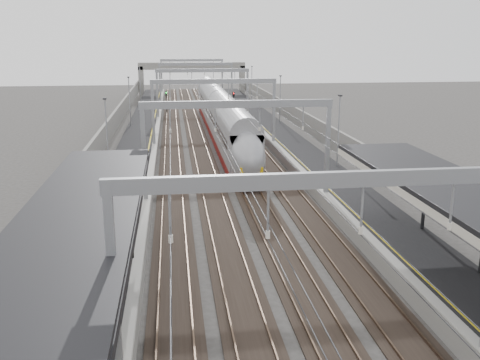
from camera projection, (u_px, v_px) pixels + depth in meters
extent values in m
cube|color=black|center=(140.00, 144.00, 58.39)|extent=(4.00, 120.00, 1.00)
cube|color=black|center=(283.00, 140.00, 60.34)|extent=(4.00, 120.00, 1.00)
cube|color=black|center=(172.00, 147.00, 58.93)|extent=(2.40, 140.00, 0.08)
cube|color=brown|center=(165.00, 146.00, 58.82)|extent=(0.07, 140.00, 0.14)
cube|color=brown|center=(178.00, 146.00, 59.00)|extent=(0.07, 140.00, 0.14)
cube|color=black|center=(199.00, 146.00, 59.30)|extent=(2.40, 140.00, 0.08)
cube|color=brown|center=(193.00, 146.00, 59.19)|extent=(0.07, 140.00, 0.14)
cube|color=brown|center=(206.00, 145.00, 59.36)|extent=(0.07, 140.00, 0.14)
cube|color=black|center=(226.00, 146.00, 59.66)|extent=(2.40, 140.00, 0.08)
cube|color=brown|center=(220.00, 145.00, 59.55)|extent=(0.07, 140.00, 0.14)
cube|color=brown|center=(232.00, 145.00, 59.73)|extent=(0.07, 140.00, 0.14)
cube|color=black|center=(252.00, 145.00, 60.03)|extent=(2.40, 140.00, 0.08)
cube|color=brown|center=(246.00, 144.00, 59.92)|extent=(0.07, 140.00, 0.14)
cube|color=brown|center=(259.00, 144.00, 60.09)|extent=(0.07, 140.00, 0.14)
cube|color=gray|center=(113.00, 283.00, 16.38)|extent=(0.28, 0.28, 6.60)
cube|color=gray|center=(317.00, 180.00, 16.37)|extent=(13.00, 0.25, 0.50)
cube|color=gray|center=(144.00, 151.00, 35.56)|extent=(0.28, 0.28, 6.60)
cube|color=gray|center=(328.00, 147.00, 37.10)|extent=(0.28, 0.28, 6.60)
cube|color=gray|center=(238.00, 104.00, 35.55)|extent=(13.00, 0.25, 0.50)
cube|color=gray|center=(153.00, 112.00, 54.75)|extent=(0.28, 0.28, 6.60)
cube|color=gray|center=(274.00, 110.00, 56.28)|extent=(0.28, 0.28, 6.60)
cube|color=gray|center=(214.00, 81.00, 54.74)|extent=(13.00, 0.25, 0.50)
cube|color=gray|center=(157.00, 93.00, 73.93)|extent=(0.28, 0.28, 6.60)
cube|color=gray|center=(247.00, 92.00, 75.47)|extent=(0.28, 0.28, 6.60)
cube|color=gray|center=(202.00, 70.00, 73.92)|extent=(13.00, 0.25, 0.50)
cube|color=gray|center=(160.00, 82.00, 93.12)|extent=(0.28, 0.28, 6.60)
cube|color=gray|center=(232.00, 81.00, 94.65)|extent=(0.28, 0.28, 6.60)
cube|color=gray|center=(196.00, 64.00, 93.11)|extent=(13.00, 0.25, 0.50)
cube|color=gray|center=(162.00, 75.00, 110.38)|extent=(0.28, 0.28, 6.60)
cube|color=gray|center=(222.00, 75.00, 111.92)|extent=(0.28, 0.28, 6.60)
cube|color=gray|center=(192.00, 60.00, 110.37)|extent=(13.00, 0.25, 0.50)
cylinder|color=#262628|center=(170.00, 93.00, 62.33)|extent=(0.03, 140.00, 0.03)
cylinder|color=#262628|center=(196.00, 92.00, 62.70)|extent=(0.03, 140.00, 0.03)
cylinder|color=#262628|center=(221.00, 92.00, 63.06)|extent=(0.03, 140.00, 0.03)
cylinder|color=#262628|center=(247.00, 92.00, 63.43)|extent=(0.03, 140.00, 0.03)
cube|color=black|center=(60.00, 248.00, 16.92)|extent=(4.40, 30.00, 0.24)
cylinder|color=black|center=(2.00, 328.00, 16.30)|extent=(0.20, 0.20, 4.00)
cylinder|color=black|center=(72.00, 209.00, 27.81)|extent=(0.20, 0.20, 4.00)
cube|color=black|center=(110.00, 251.00, 18.20)|extent=(1.60, 0.15, 0.55)
cube|color=#FF6B05|center=(109.00, 252.00, 18.12)|extent=(1.50, 0.02, 0.42)
cylinder|color=black|center=(425.00, 195.00, 30.17)|extent=(0.20, 0.20, 4.00)
cube|color=gray|center=(192.00, 66.00, 110.66)|extent=(22.00, 2.20, 1.40)
cube|color=gray|center=(141.00, 82.00, 110.18)|extent=(1.00, 2.20, 6.20)
cube|color=gray|center=(242.00, 81.00, 112.73)|extent=(1.00, 2.20, 6.20)
cube|color=gray|center=(109.00, 134.00, 57.72)|extent=(0.30, 120.00, 3.20)
cube|color=gray|center=(311.00, 130.00, 60.44)|extent=(0.30, 120.00, 3.20)
cube|color=maroon|center=(231.00, 149.00, 54.70)|extent=(2.81, 23.98, 0.83)
cube|color=gray|center=(231.00, 130.00, 54.20)|extent=(2.81, 23.98, 3.13)
cube|color=black|center=(241.00, 172.00, 46.74)|extent=(2.09, 2.50, 0.52)
cube|color=maroon|center=(213.00, 116.00, 78.10)|extent=(2.81, 23.98, 0.83)
cube|color=gray|center=(212.00, 103.00, 77.60)|extent=(2.81, 23.98, 3.13)
cube|color=black|center=(218.00, 128.00, 70.14)|extent=(2.09, 2.50, 0.52)
ellipsoid|color=gray|center=(247.00, 159.00, 42.58)|extent=(2.81, 5.42, 4.38)
cube|color=yellow|center=(252.00, 177.00, 40.67)|extent=(1.77, 0.12, 1.56)
cube|color=black|center=(251.00, 156.00, 40.72)|extent=(1.67, 0.60, 0.98)
cylinder|color=black|center=(167.00, 104.00, 86.04)|extent=(0.12, 0.12, 3.00)
cube|color=black|center=(166.00, 94.00, 85.63)|extent=(0.32, 0.22, 0.75)
sphere|color=#0CE526|center=(166.00, 93.00, 85.47)|extent=(0.16, 0.16, 0.16)
cylinder|color=black|center=(219.00, 103.00, 87.12)|extent=(0.12, 0.12, 3.00)
cube|color=black|center=(218.00, 93.00, 86.71)|extent=(0.32, 0.22, 0.75)
sphere|color=#0CE526|center=(218.00, 92.00, 86.54)|extent=(0.16, 0.16, 0.16)
cylinder|color=black|center=(234.00, 104.00, 85.10)|extent=(0.12, 0.12, 3.00)
cube|color=black|center=(234.00, 94.00, 84.69)|extent=(0.32, 0.22, 0.75)
sphere|color=red|center=(234.00, 93.00, 84.53)|extent=(0.16, 0.16, 0.16)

